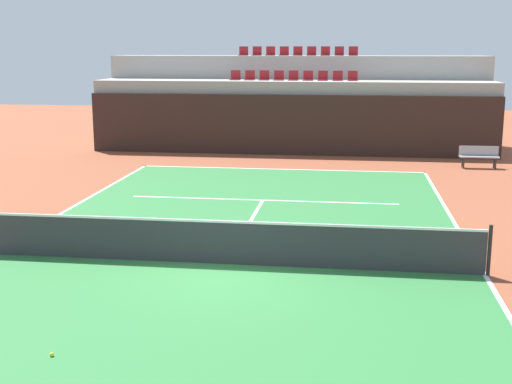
{
  "coord_description": "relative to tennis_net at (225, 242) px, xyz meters",
  "views": [
    {
      "loc": [
        2.59,
        -13.92,
        4.59
      ],
      "look_at": [
        0.39,
        2.0,
        1.2
      ],
      "focal_mm": 47.82,
      "sensor_mm": 36.0,
      "label": 1
    }
  ],
  "objects": [
    {
      "name": "seating_row_upper",
      "position": [
        -0.0,
        19.62,
        3.87
      ],
      "size": [
        5.76,
        0.44,
        0.44
      ],
      "color": "maroon",
      "rests_on": "stands_tier_upper"
    },
    {
      "name": "player_bench",
      "position": [
        7.63,
        13.37,
        -0.0
      ],
      "size": [
        1.5,
        0.4,
        0.85
      ],
      "color": "#99999E",
      "rests_on": "ground_plane"
    },
    {
      "name": "service_line_far",
      "position": [
        0.0,
        6.4,
        -0.5
      ],
      "size": [
        8.26,
        0.1,
        0.0
      ],
      "primitive_type": "cube",
      "color": "white",
      "rests_on": "court_surface"
    },
    {
      "name": "back_wall",
      "position": [
        0.0,
        15.78,
        0.8
      ],
      "size": [
        17.92,
        0.3,
        2.63
      ],
      "primitive_type": "cube",
      "color": "black",
      "rests_on": "ground_plane"
    },
    {
      "name": "tennis_ball_0",
      "position": [
        -1.8,
        -4.83,
        -0.47
      ],
      "size": [
        0.07,
        0.07,
        0.07
      ],
      "primitive_type": "sphere",
      "color": "#CCE033",
      "rests_on": "court_surface"
    },
    {
      "name": "sideline_right",
      "position": [
        5.45,
        0.0,
        -0.5
      ],
      "size": [
        0.1,
        24.0,
        0.0
      ],
      "primitive_type": "cube",
      "color": "white",
      "rests_on": "court_surface"
    },
    {
      "name": "tennis_net",
      "position": [
        0.0,
        0.0,
        0.0
      ],
      "size": [
        11.08,
        0.08,
        1.07
      ],
      "color": "black",
      "rests_on": "court_surface"
    },
    {
      "name": "seating_row_lower",
      "position": [
        -0.0,
        17.22,
        2.79
      ],
      "size": [
        5.76,
        0.44,
        0.44
      ],
      "color": "maroon",
      "rests_on": "stands_tier_lower"
    },
    {
      "name": "stands_tier_upper",
      "position": [
        0.0,
        19.53,
        1.62
      ],
      "size": [
        17.92,
        2.4,
        4.25
      ],
      "primitive_type": "cube",
      "color": "#9E9E99",
      "rests_on": "ground_plane"
    },
    {
      "name": "baseline_far",
      "position": [
        0.0,
        11.95,
        -0.5
      ],
      "size": [
        11.0,
        0.1,
        0.0
      ],
      "primitive_type": "cube",
      "color": "white",
      "rests_on": "court_surface"
    },
    {
      "name": "court_surface",
      "position": [
        0.0,
        0.0,
        -0.5
      ],
      "size": [
        11.0,
        24.0,
        0.01
      ],
      "primitive_type": "cube",
      "color": "#2D7238",
      "rests_on": "ground_plane"
    },
    {
      "name": "centre_service_line",
      "position": [
        0.0,
        3.2,
        -0.5
      ],
      "size": [
        0.1,
        6.4,
        0.0
      ],
      "primitive_type": "cube",
      "color": "white",
      "rests_on": "court_surface"
    },
    {
      "name": "stands_tier_lower",
      "position": [
        0.0,
        17.13,
        1.08
      ],
      "size": [
        17.92,
        2.4,
        3.18
      ],
      "primitive_type": "cube",
      "color": "#9E9E99",
      "rests_on": "ground_plane"
    },
    {
      "name": "ground_plane",
      "position": [
        0.0,
        0.0,
        -0.51
      ],
      "size": [
        80.0,
        80.0,
        0.0
      ],
      "primitive_type": "plane",
      "color": "brown"
    }
  ]
}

